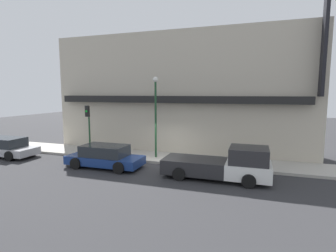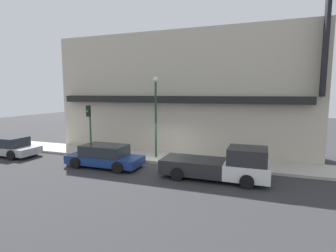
# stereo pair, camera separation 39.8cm
# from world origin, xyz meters

# --- Properties ---
(ground_plane) EXTENTS (80.00, 80.00, 0.00)m
(ground_plane) POSITION_xyz_m (0.00, 0.00, 0.00)
(ground_plane) COLOR #2D2D30
(sidewalk) EXTENTS (36.00, 2.83, 0.16)m
(sidewalk) POSITION_xyz_m (0.00, 1.41, 0.08)
(sidewalk) COLOR #ADA89E
(sidewalk) RESTS_ON ground
(building) EXTENTS (19.80, 3.80, 11.46)m
(building) POSITION_xyz_m (0.02, 4.31, 4.53)
(building) COLOR #BCB29E
(building) RESTS_ON ground
(pickup_truck) EXTENTS (5.64, 2.16, 1.81)m
(pickup_truck) POSITION_xyz_m (4.21, -1.71, 0.79)
(pickup_truck) COLOR white
(pickup_truck) RESTS_ON ground
(parked_car) EXTENTS (4.72, 2.06, 1.38)m
(parked_car) POSITION_xyz_m (-2.99, -1.71, 0.68)
(parked_car) COLOR navy
(parked_car) RESTS_ON ground
(background_car) EXTENTS (4.84, 2.06, 1.38)m
(background_car) POSITION_xyz_m (-11.42, -1.55, 0.68)
(background_car) COLOR #ADADB2
(background_car) RESTS_ON ground
(fire_hydrant) EXTENTS (0.20, 0.20, 0.62)m
(fire_hydrant) POSITION_xyz_m (-3.71, 0.71, 0.47)
(fire_hydrant) COLOR red
(fire_hydrant) RESTS_ON sidewalk
(street_lamp) EXTENTS (0.36, 0.36, 5.49)m
(street_lamp) POSITION_xyz_m (-0.70, 1.11, 3.60)
(street_lamp) COLOR #1E4728
(street_lamp) RESTS_ON sidewalk
(traffic_light) EXTENTS (0.28, 0.42, 3.50)m
(traffic_light) POSITION_xyz_m (-5.82, 0.72, 2.58)
(traffic_light) COLOR #1E4728
(traffic_light) RESTS_ON sidewalk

